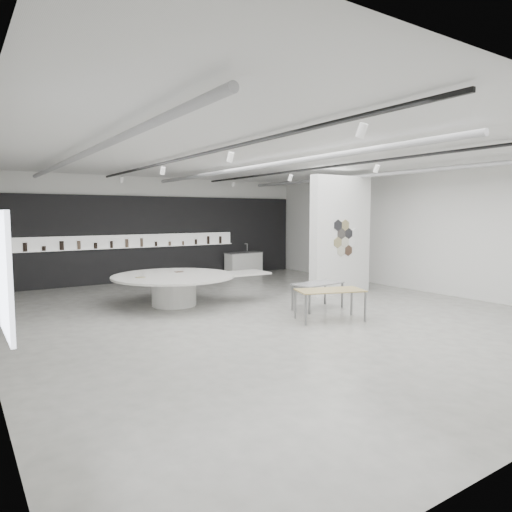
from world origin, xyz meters
TOP-DOWN VIEW (x-y plane):
  - room at (-0.09, -0.00)m, footprint 12.02×14.02m
  - back_wall_display at (-0.08, 6.93)m, footprint 11.80×0.27m
  - partition_column at (3.50, 1.00)m, footprint 2.20×0.38m
  - display_island at (-1.47, 2.08)m, footprint 4.24×3.41m
  - sample_table_wood at (0.78, -1.49)m, footprint 1.69×1.22m
  - sample_table_stone at (1.37, -0.39)m, footprint 1.40×0.81m
  - kitchen_counter at (3.46, 6.54)m, footprint 1.61×0.73m

SIDE VIEW (x-z plane):
  - kitchen_counter at x=3.46m, z-range -0.17..1.06m
  - display_island at x=-1.47m, z-range 0.12..0.96m
  - sample_table_stone at x=1.37m, z-range 0.28..0.97m
  - sample_table_wood at x=0.78m, z-range 0.30..1.02m
  - back_wall_display at x=-0.08m, z-range -0.01..3.09m
  - partition_column at x=3.50m, z-range 0.00..3.60m
  - room at x=-0.09m, z-range 0.16..3.98m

